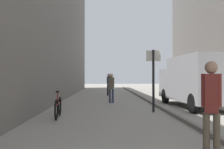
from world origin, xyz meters
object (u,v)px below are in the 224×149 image
object	(u,v)px
pedestrian_main_foreground	(109,83)
bicycle_leaning	(58,107)
delivery_van	(195,80)
street_sign_post	(153,75)
pedestrian_mid_block	(211,102)
pedestrian_far_crossing	(111,86)

from	to	relation	value
pedestrian_main_foreground	bicycle_leaning	size ratio (longest dim) A/B	0.98
pedestrian_main_foreground	delivery_van	xyz separation A→B (m)	(4.01, -7.90, 0.30)
pedestrian_main_foreground	delivery_van	world-z (taller)	delivery_van
delivery_van	street_sign_post	world-z (taller)	street_sign_post
street_sign_post	delivery_van	bearing A→B (deg)	-127.99
street_sign_post	bicycle_leaning	bearing A→B (deg)	37.80
pedestrian_main_foreground	pedestrian_mid_block	world-z (taller)	pedestrian_mid_block
pedestrian_mid_block	delivery_van	world-z (taller)	delivery_van
pedestrian_mid_block	pedestrian_far_crossing	distance (m)	9.90
pedestrian_far_crossing	bicycle_leaning	distance (m)	5.58
street_sign_post	bicycle_leaning	distance (m)	4.12
pedestrian_main_foreground	pedestrian_far_crossing	distance (m)	5.78
pedestrian_far_crossing	pedestrian_main_foreground	bearing A→B (deg)	95.05
pedestrian_far_crossing	street_sign_post	distance (m)	4.14
pedestrian_main_foreground	pedestrian_far_crossing	xyz separation A→B (m)	(0.03, -5.78, -0.04)
delivery_van	pedestrian_main_foreground	bearing A→B (deg)	114.15
pedestrian_mid_block	delivery_van	distance (m)	8.06
delivery_van	bicycle_leaning	bearing A→B (deg)	-156.08
street_sign_post	bicycle_leaning	xyz separation A→B (m)	(-3.70, -1.40, -1.16)
pedestrian_mid_block	pedestrian_far_crossing	world-z (taller)	pedestrian_mid_block
pedestrian_main_foreground	street_sign_post	bearing A→B (deg)	-63.86
pedestrian_mid_block	street_sign_post	size ratio (longest dim) A/B	0.67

